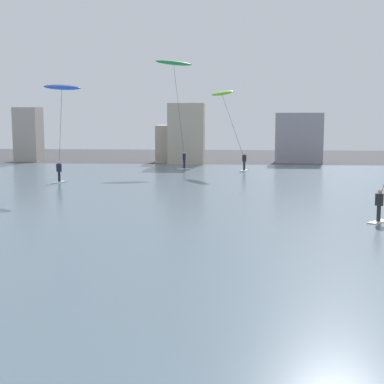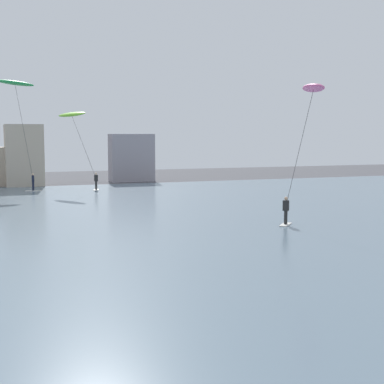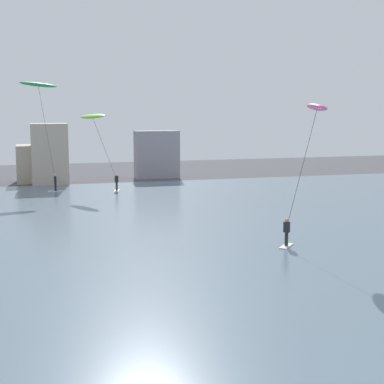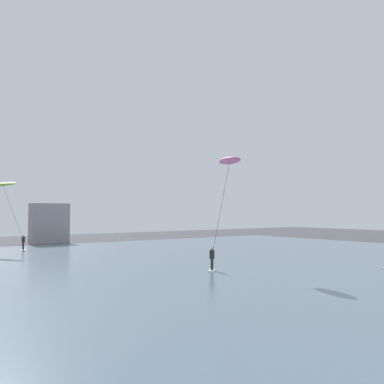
# 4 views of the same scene
# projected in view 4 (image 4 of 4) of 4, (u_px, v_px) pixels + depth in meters

# --- Properties ---
(water_bay) EXTENTS (84.00, 52.00, 0.10)m
(water_bay) POSITION_uv_depth(u_px,v_px,m) (85.00, 274.00, 29.13)
(water_bay) COLOR slate
(water_bay) RESTS_ON ground
(kitesurfer_lime) EXTENTS (3.88, 3.81, 7.38)m
(kitesurfer_lime) POSITION_uv_depth(u_px,v_px,m) (5.00, 189.00, 45.49)
(kitesurfer_lime) COLOR silver
(kitesurfer_lime) RESTS_ON water_bay
(kitesurfer_pink) EXTENTS (3.26, 3.35, 8.17)m
(kitesurfer_pink) POSITION_uv_depth(u_px,v_px,m) (228.00, 170.00, 31.38)
(kitesurfer_pink) COLOR silver
(kitesurfer_pink) RESTS_ON water_bay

